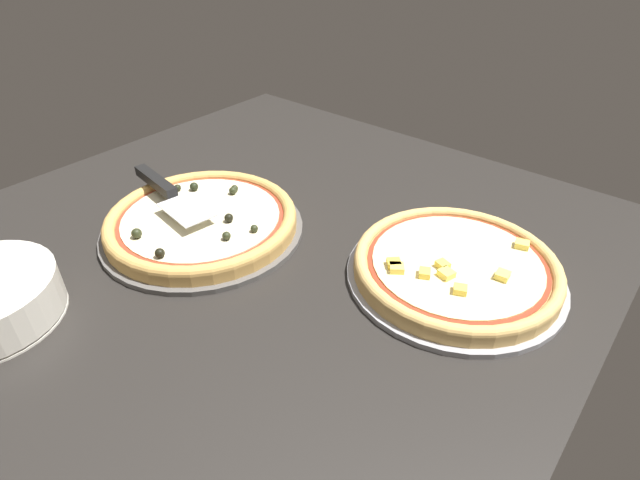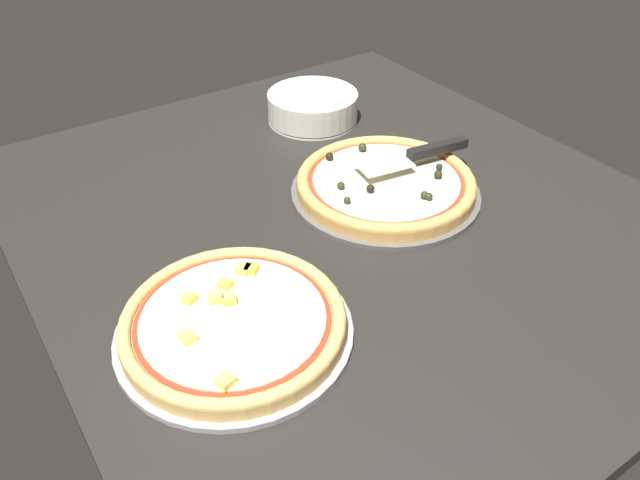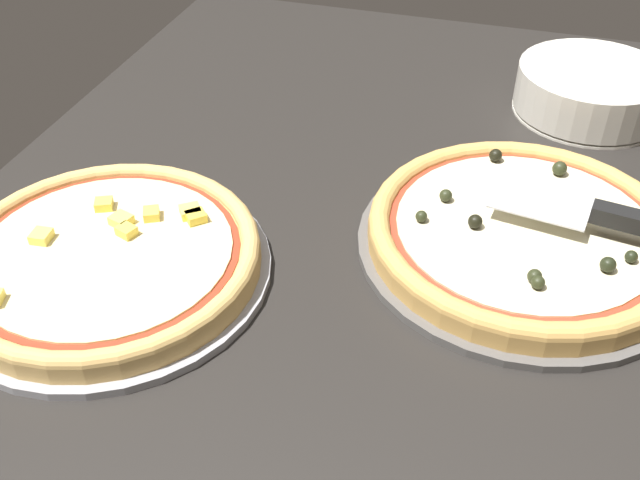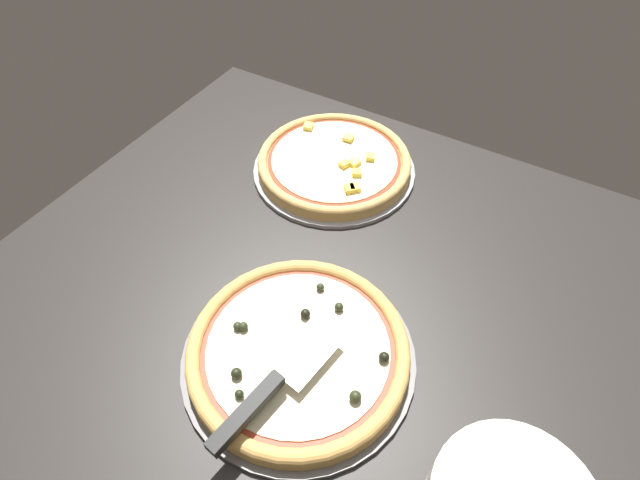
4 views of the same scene
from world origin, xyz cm
name	(u,v)px [view 4 (image 4 of 4)]	position (x,y,z in cm)	size (l,w,h in cm)	color
ground_plane	(330,317)	(0.00, 0.00, -1.80)	(130.14, 116.24, 3.60)	black
pizza_pan_front	(301,358)	(0.38, -10.66, 0.50)	(38.33, 38.33, 1.00)	#565451
pizza_front	(300,351)	(0.38, -10.66, 2.69)	(36.03, 36.03, 4.35)	tan
pizza_pan_back	(334,169)	(-17.92, 33.25, 0.50)	(36.37, 36.37, 1.00)	#939399
pizza_back	(334,162)	(-17.90, 33.25, 2.67)	(34.19, 34.19, 3.63)	#DBAD60
serving_spatula	(262,399)	(0.69, -21.43, 6.16)	(8.16, 25.28, 2.00)	silver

